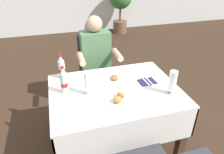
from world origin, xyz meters
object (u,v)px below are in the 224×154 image
Objects in this scene: plate_near_camera at (119,99)px; napkin_cutlery_set at (147,82)px; chair_far_diner_seat at (97,68)px; seated_diner_far at (97,61)px; beer_glass_left at (88,83)px; beer_glass_middle at (172,83)px; cola_bottle_primary at (64,82)px; potted_plant_corner at (120,3)px; main_dining_table at (115,103)px; plate_far_diner at (113,78)px; cola_bottle_secondary at (62,68)px.

plate_near_camera reaches higher than napkin_cutlery_set.
seated_diner_far is at bearing -97.45° from chair_far_diner_seat.
seated_diner_far is at bearing 117.51° from napkin_cutlery_set.
beer_glass_left is (-0.24, -0.74, 0.16)m from seated_diner_far.
cola_bottle_primary reaches higher than beer_glass_middle.
potted_plant_corner is (1.33, 3.12, 0.10)m from seated_diner_far.
main_dining_table is 0.54m from cola_bottle_primary.
plate_far_diner is at bearing -84.00° from seated_diner_far.
cola_bottle_primary is 0.82m from napkin_cutlery_set.
seated_diner_far is at bearing 40.27° from cola_bottle_secondary.
cola_bottle_primary is (-0.50, -0.12, 0.11)m from plate_far_diner.
main_dining_table is at bearing -173.60° from napkin_cutlery_set.
cola_bottle_secondary is at bearing -133.36° from chair_far_diner_seat.
main_dining_table is 1.25× the size of chair_far_diner_seat.
cola_bottle_primary is (-0.43, 0.27, 0.10)m from plate_near_camera.
napkin_cutlery_set is at bearing -2.52° from cola_bottle_primary.
chair_far_diner_seat is at bearing 93.76° from plate_far_diner.
potted_plant_corner reaches higher than plate_far_diner.
cola_bottle_primary reaches higher than cola_bottle_secondary.
plate_near_camera is 0.50m from beer_glass_middle.
beer_glass_middle is 0.18× the size of potted_plant_corner.
plate_far_diner is 0.54m from cola_bottle_secondary.
main_dining_table is 5.45× the size of beer_glass_left.
plate_far_diner is 1.32× the size of napkin_cutlery_set.
chair_far_diner_seat is 0.19m from seated_diner_far.
cola_bottle_primary reaches higher than chair_far_diner_seat.
chair_far_diner_seat is 0.78× the size of potted_plant_corner.
cola_bottle_secondary is at bearing -139.73° from seated_diner_far.
chair_far_diner_seat is 0.95m from cola_bottle_primary.
napkin_cutlery_set reaches higher than main_dining_table.
cola_bottle_primary is at bearing -120.56° from chair_far_diner_seat.
beer_glass_middle is at bearing -31.52° from cola_bottle_secondary.
chair_far_diner_seat is 5.05× the size of napkin_cutlery_set.
seated_diner_far is at bearing 56.34° from cola_bottle_primary.
seated_diner_far is 1.01× the size of potted_plant_corner.
plate_near_camera is at bearing -96.52° from main_dining_table.
seated_diner_far is 3.39m from potted_plant_corner.
cola_bottle_secondary is at bearing 161.28° from plate_far_diner.
beer_glass_middle reaches higher than main_dining_table.
plate_near_camera is at bearing -99.52° from plate_far_diner.
seated_diner_far is 5.71× the size of plate_near_camera.
cola_bottle_secondary reaches higher than napkin_cutlery_set.
seated_diner_far reaches higher than potted_plant_corner.
plate_far_diner is at bearing 33.44° from beer_glass_left.
beer_glass_middle reaches higher than beer_glass_left.
potted_plant_corner reaches higher than cola_bottle_primary.
beer_glass_middle is at bearing -23.60° from main_dining_table.
beer_glass_middle is (0.50, -0.01, 0.09)m from plate_near_camera.
plate_far_diner is at bearing 13.48° from cola_bottle_primary.
seated_diner_far is 4.98× the size of plate_far_diner.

